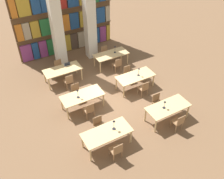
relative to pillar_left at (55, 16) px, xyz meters
name	(u,v)px	position (x,y,z in m)	size (l,w,h in m)	color
ground_plane	(110,97)	(0.98, -4.07, -3.00)	(40.00, 40.00, 0.00)	brown
bookshelf_bank	(64,10)	(0.99, 1.38, -0.35)	(6.13, 0.35, 5.50)	brown
pillar_left	(55,16)	(0.00, 0.00, 0.00)	(0.57, 0.57, 6.00)	silver
pillar_center	(89,9)	(1.96, 0.00, 0.00)	(0.57, 0.57, 6.00)	silver
reading_table_0	(107,134)	(-0.56, -6.62, -2.31)	(1.98, 0.91, 0.77)	tan
chair_0	(116,150)	(-0.54, -7.36, -2.53)	(0.42, 0.40, 0.87)	olive
chair_1	(99,125)	(-0.54, -5.89, -2.53)	(0.42, 0.40, 0.87)	olive
desk_lamp_0	(114,123)	(-0.23, -6.61, -1.89)	(0.14, 0.14, 0.50)	#232328
reading_table_1	(168,108)	(2.50, -6.65, -2.31)	(1.98, 0.91, 0.77)	tan
chair_2	(178,122)	(2.51, -7.39, -2.53)	(0.42, 0.40, 0.87)	olive
chair_3	(157,102)	(2.51, -5.91, -2.53)	(0.42, 0.40, 0.87)	olive
desk_lamp_1	(165,103)	(2.28, -6.63, -1.96)	(0.14, 0.14, 0.40)	#232328
reading_table_2	(82,97)	(-0.48, -4.10, -2.31)	(1.98, 0.91, 0.77)	tan
chair_4	(89,110)	(-0.48, -4.83, -2.53)	(0.42, 0.40, 0.87)	olive
chair_5	(76,92)	(-0.48, -3.36, -2.53)	(0.42, 0.40, 0.87)	olive
desk_lamp_2	(78,92)	(-0.70, -4.14, -1.92)	(0.14, 0.14, 0.46)	#232328
reading_table_3	(135,77)	(2.53, -4.03, -2.31)	(1.98, 0.91, 0.77)	tan
chair_6	(144,88)	(2.56, -4.76, -2.53)	(0.42, 0.40, 0.87)	olive
chair_7	(128,73)	(2.56, -3.29, -2.53)	(0.42, 0.40, 0.87)	olive
desk_lamp_3	(139,70)	(2.69, -4.07, -1.92)	(0.14, 0.14, 0.46)	#232328
reading_table_4	(63,71)	(-0.51, -1.63, -2.31)	(1.98, 0.91, 0.77)	tan
chair_8	(69,81)	(-0.47, -2.36, -2.53)	(0.42, 0.40, 0.87)	olive
chair_9	(59,67)	(-0.47, -0.89, -2.53)	(0.42, 0.40, 0.87)	olive
laptop	(67,64)	(-0.15, -1.37, -2.19)	(0.32, 0.22, 0.21)	silver
reading_table_5	(111,55)	(2.51, -1.52, -2.31)	(1.98, 0.91, 0.77)	tan
chair_10	(117,64)	(2.50, -2.26, -2.53)	(0.42, 0.40, 0.87)	olive
chair_11	(105,53)	(2.50, -0.79, -2.53)	(0.42, 0.40, 0.87)	olive
desk_lamp_4	(115,48)	(2.78, -1.50, -1.93)	(0.14, 0.14, 0.45)	#232328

